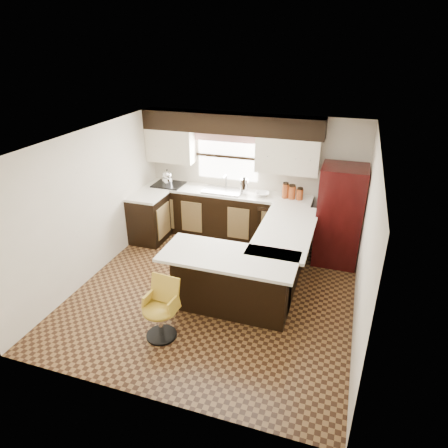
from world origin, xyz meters
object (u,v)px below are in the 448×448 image
(peninsula_long, at_px, (281,256))
(peninsula_return, at_px, (232,282))
(refrigerator, at_px, (340,216))
(bar_chair, at_px, (160,311))

(peninsula_long, distance_m, peninsula_return, 1.11)
(refrigerator, height_order, bar_chair, refrigerator)
(peninsula_return, bearing_deg, refrigerator, 55.35)
(peninsula_long, relative_size, bar_chair, 2.32)
(refrigerator, distance_m, bar_chair, 3.50)
(peninsula_long, height_order, peninsula_return, same)
(peninsula_long, xyz_separation_m, bar_chair, (-1.24, -1.85, -0.03))
(peninsula_long, xyz_separation_m, peninsula_return, (-0.53, -0.97, 0.00))
(peninsula_return, distance_m, bar_chair, 1.13)
(bar_chair, bearing_deg, peninsula_return, 55.77)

